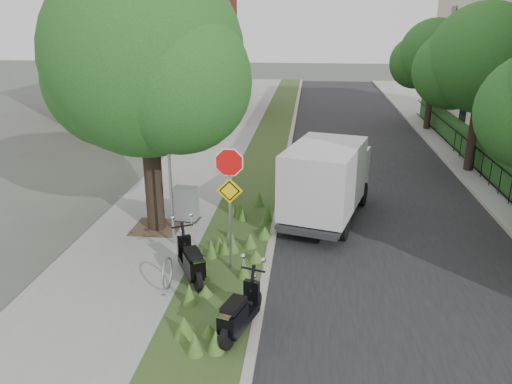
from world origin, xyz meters
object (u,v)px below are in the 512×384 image
utility_cabinet (186,204)px  box_truck (327,178)px  sign_assembly (230,184)px  scooter_far (238,318)px  scooter_near (192,265)px

utility_cabinet → box_truck: bearing=10.2°
box_truck → sign_assembly: bearing=-123.6°
scooter_far → box_truck: box_truck is taller
scooter_near → utility_cabinet: bearing=106.0°
scooter_far → utility_cabinet: utility_cabinet is taller
scooter_far → utility_cabinet: size_ratio=1.64×
box_truck → utility_cabinet: bearing=-169.8°
box_truck → utility_cabinet: 4.45m
scooter_near → utility_cabinet: size_ratio=1.56×
sign_assembly → box_truck: (2.45, 3.69, -0.93)m
sign_assembly → scooter_far: sign_assembly is taller
scooter_far → box_truck: 6.83m
scooter_near → sign_assembly: bearing=44.4°
scooter_near → scooter_far: (1.38, -2.03, -0.01)m
scooter_near → utility_cabinet: (-1.06, 3.71, 0.09)m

